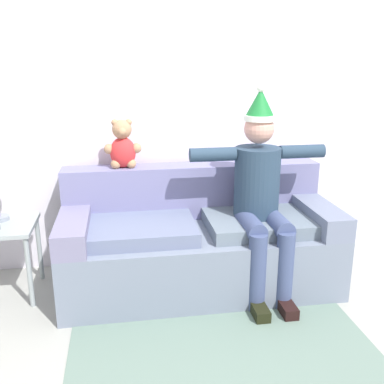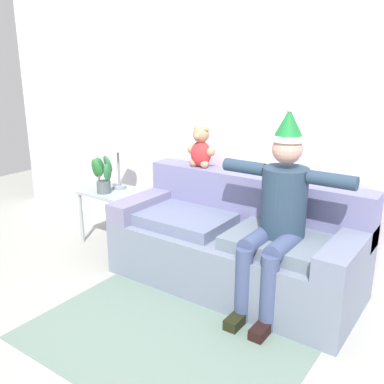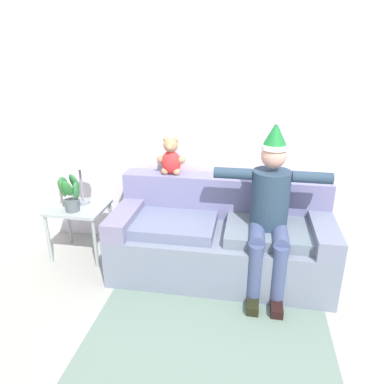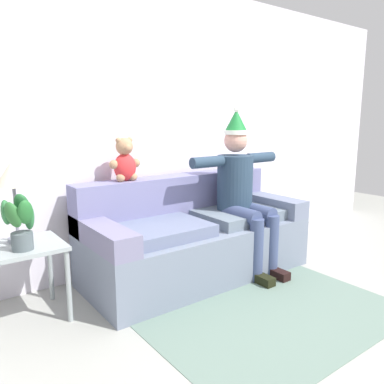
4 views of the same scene
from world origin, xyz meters
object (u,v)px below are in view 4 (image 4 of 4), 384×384
Objects in this scene: side_table at (21,257)px; table_lamp at (13,177)px; person_seated at (242,188)px; teddy_bear at (125,161)px; potted_plant at (20,221)px; couch at (194,237)px.

table_lamp is (0.02, 0.10, 0.55)m from side_table.
teddy_bear is (-0.98, 0.44, 0.28)m from person_seated.
potted_plant is at bearing -160.19° from teddy_bear.
couch is at bearing -5.32° from table_lamp.
table_lamp is at bearing -171.90° from teddy_bear.
couch is at bearing -26.21° from teddy_bear.
couch reaches higher than side_table.
person_seated reaches higher than table_lamp.
couch is 1.56m from potted_plant.
person_seated is 1.11m from teddy_bear.
side_table is (-1.50, 0.04, 0.12)m from couch.
couch is 1.34× the size of person_seated.
potted_plant is at bearing -95.85° from table_lamp.
couch is at bearing 2.78° from potted_plant.
teddy_bear is at bearing 8.10° from table_lamp.
table_lamp is (-1.92, 0.31, 0.24)m from person_seated.
person_seated reaches higher than side_table.
potted_plant is at bearing -92.78° from side_table.
side_table is 0.31m from potted_plant.
table_lamp reaches higher than potted_plant.
teddy_bear is (-0.55, 0.27, 0.72)m from couch.
couch is 1.64m from table_lamp.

